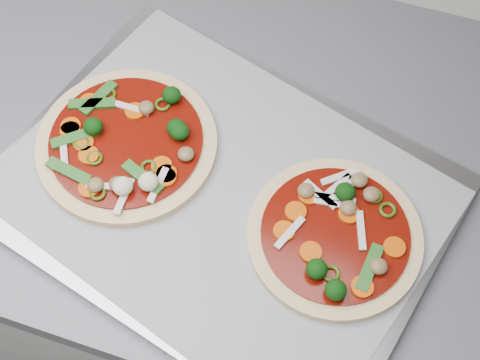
% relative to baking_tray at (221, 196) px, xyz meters
% --- Properties ---
extents(base_cabinet, '(3.60, 0.60, 0.86)m').
position_rel_baking_tray_xyz_m(base_cabinet, '(-0.33, 0.08, -0.48)').
color(base_cabinet, silver).
rests_on(base_cabinet, ground).
extents(countertop, '(3.60, 0.60, 0.04)m').
position_rel_baking_tray_xyz_m(countertop, '(-0.33, 0.08, -0.03)').
color(countertop, slate).
rests_on(countertop, base_cabinet).
extents(baking_tray, '(0.59, 0.50, 0.02)m').
position_rel_baking_tray_xyz_m(baking_tray, '(0.00, 0.00, 0.00)').
color(baking_tray, '#96969B').
rests_on(baking_tray, countertop).
extents(parchment, '(0.58, 0.49, 0.00)m').
position_rel_baking_tray_xyz_m(parchment, '(0.00, 0.00, 0.01)').
color(parchment, gray).
rests_on(parchment, baking_tray).
extents(pizza_left, '(0.26, 0.26, 0.04)m').
position_rel_baking_tray_xyz_m(pizza_left, '(-0.13, 0.02, 0.02)').
color(pizza_left, '#F1CA8B').
rests_on(pizza_left, parchment).
extents(pizza_right, '(0.21, 0.21, 0.03)m').
position_rel_baking_tray_xyz_m(pizza_right, '(0.14, -0.02, 0.02)').
color(pizza_right, '#F1CA8B').
rests_on(pizza_right, parchment).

